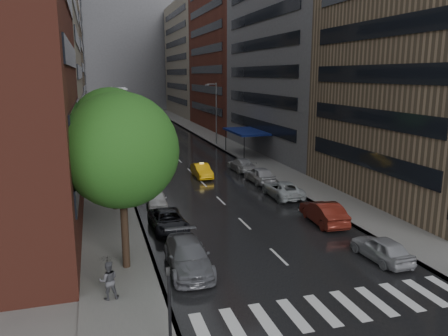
{
  "coord_description": "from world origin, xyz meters",
  "views": [
    {
      "loc": [
        -9.88,
        -17.78,
        10.4
      ],
      "look_at": [
        0.0,
        15.07,
        3.0
      ],
      "focal_mm": 35.0,
      "sensor_mm": 36.0,
      "label": 1
    }
  ],
  "objects": [
    {
      "name": "ground",
      "position": [
        0.0,
        0.0,
        0.0
      ],
      "size": [
        220.0,
        220.0,
        0.0
      ],
      "primitive_type": "plane",
      "color": "gray",
      "rests_on": "ground"
    },
    {
      "name": "parked_cars_right",
      "position": [
        5.4,
        15.36,
        0.74
      ],
      "size": [
        2.42,
        29.13,
        1.61
      ],
      "color": "#9C9CA1",
      "rests_on": "ground"
    },
    {
      "name": "sidewalk_right",
      "position": [
        9.0,
        50.0,
        0.07
      ],
      "size": [
        4.0,
        140.0,
        0.15
      ],
      "primitive_type": "cube",
      "color": "gray",
      "rests_on": "ground"
    },
    {
      "name": "parked_cars_left",
      "position": [
        -5.4,
        20.1,
        0.74
      ],
      "size": [
        2.79,
        35.28,
        1.57
      ],
      "color": "slate",
      "rests_on": "ground"
    },
    {
      "name": "taxi",
      "position": [
        0.5,
        24.66,
        0.7
      ],
      "size": [
        1.51,
        4.27,
        1.4
      ],
      "primitive_type": "imported",
      "rotation": [
        0.0,
        0.0,
        0.01
      ],
      "color": "#F7AE0D",
      "rests_on": "ground"
    },
    {
      "name": "crosswalk",
      "position": [
        0.2,
        -2.0,
        0.01
      ],
      "size": [
        13.15,
        2.8,
        0.01
      ],
      "color": "silver",
      "rests_on": "ground"
    },
    {
      "name": "awning",
      "position": [
        8.98,
        35.0,
        3.13
      ],
      "size": [
        4.0,
        8.0,
        3.12
      ],
      "color": "navy",
      "rests_on": "sidewalk_right"
    },
    {
      "name": "tree_near",
      "position": [
        -8.6,
        4.88,
        6.56
      ],
      "size": [
        6.01,
        6.01,
        9.57
      ],
      "color": "#382619",
      "rests_on": "ground"
    },
    {
      "name": "traffic_light",
      "position": [
        -7.6,
        -3.24,
        2.23
      ],
      "size": [
        0.18,
        0.15,
        3.45
      ],
      "color": "black",
      "rests_on": "sidewalk_left"
    },
    {
      "name": "buildings_left",
      "position": [
        -15.0,
        58.79,
        15.99
      ],
      "size": [
        8.0,
        108.0,
        38.0
      ],
      "color": "maroon",
      "rests_on": "ground"
    },
    {
      "name": "sidewalk_left",
      "position": [
        -9.0,
        50.0,
        0.07
      ],
      "size": [
        4.0,
        140.0,
        0.15
      ],
      "primitive_type": "cube",
      "color": "gray",
      "rests_on": "ground"
    },
    {
      "name": "tree_mid",
      "position": [
        -8.6,
        15.82,
        6.48
      ],
      "size": [
        5.94,
        5.94,
        9.47
      ],
      "color": "#382619",
      "rests_on": "ground"
    },
    {
      "name": "road",
      "position": [
        0.0,
        50.0,
        0.01
      ],
      "size": [
        14.0,
        140.0,
        0.01
      ],
      "primitive_type": "cube",
      "color": "black",
      "rests_on": "ground"
    },
    {
      "name": "tree_far",
      "position": [
        -8.6,
        30.39,
        5.27
      ],
      "size": [
        4.84,
        4.84,
        7.71
      ],
      "color": "#382619",
      "rests_on": "ground"
    },
    {
      "name": "building_far",
      "position": [
        0.0,
        118.0,
        16.0
      ],
      "size": [
        40.0,
        14.0,
        32.0
      ],
      "primitive_type": "cube",
      "color": "slate",
      "rests_on": "ground"
    },
    {
      "name": "street_lamp_left",
      "position": [
        -7.72,
        30.0,
        4.89
      ],
      "size": [
        1.74,
        0.22,
        9.0
      ],
      "color": "gray",
      "rests_on": "sidewalk_left"
    },
    {
      "name": "ped_black_umbrella",
      "position": [
        -9.64,
        1.57,
        1.38
      ],
      "size": [
        0.96,
        0.98,
        2.09
      ],
      "color": "#4C4D51",
      "rests_on": "sidewalk_left"
    },
    {
      "name": "buildings_right",
      "position": [
        15.0,
        56.7,
        15.03
      ],
      "size": [
        8.05,
        109.1,
        36.0
      ],
      "color": "#937A5B",
      "rests_on": "ground"
    },
    {
      "name": "street_lamp_right",
      "position": [
        7.72,
        45.0,
        4.89
      ],
      "size": [
        1.74,
        0.22,
        9.0
      ],
      "color": "gray",
      "rests_on": "sidewalk_right"
    }
  ]
}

